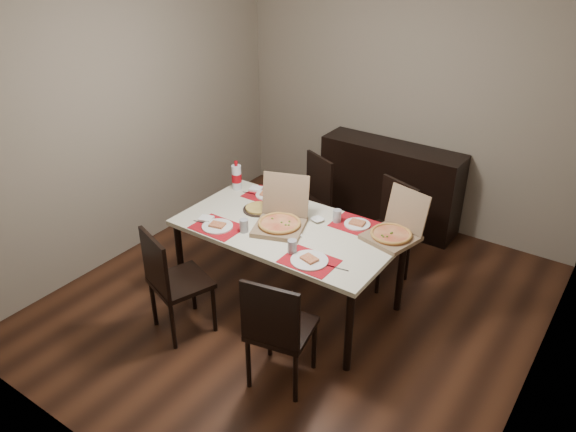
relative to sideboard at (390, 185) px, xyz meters
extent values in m
cube|color=#3E2013|center=(0.00, -1.78, -0.46)|extent=(3.80, 4.00, 0.02)
cube|color=gray|center=(0.00, 0.23, 0.85)|extent=(3.80, 0.02, 2.60)
cube|color=gray|center=(-1.91, -1.78, 0.85)|extent=(0.02, 4.00, 2.60)
cube|color=gray|center=(1.91, -1.78, 0.85)|extent=(0.02, 4.00, 2.60)
cube|color=black|center=(0.00, 0.00, 0.00)|extent=(1.50, 0.40, 0.90)
cube|color=beige|center=(-0.08, -1.80, 0.28)|extent=(1.80, 1.00, 0.04)
cylinder|color=black|center=(-0.92, -2.24, -0.10)|extent=(0.06, 0.06, 0.71)
cylinder|color=black|center=(0.76, -2.24, -0.10)|extent=(0.06, 0.06, 0.71)
cylinder|color=black|center=(-0.92, -1.36, -0.10)|extent=(0.06, 0.06, 0.71)
cylinder|color=black|center=(0.76, -1.36, -0.10)|extent=(0.06, 0.06, 0.71)
cube|color=black|center=(-0.57, -2.58, 0.00)|extent=(0.54, 0.54, 0.04)
cube|color=black|center=(-0.63, -2.76, 0.25)|extent=(0.41, 0.17, 0.46)
cylinder|color=black|center=(-0.80, -2.69, -0.24)|extent=(0.04, 0.04, 0.43)
cylinder|color=black|center=(-0.46, -2.81, -0.24)|extent=(0.04, 0.04, 0.43)
cylinder|color=black|center=(-0.68, -2.35, -0.24)|extent=(0.04, 0.04, 0.43)
cylinder|color=black|center=(-0.34, -2.47, -0.24)|extent=(0.04, 0.04, 0.43)
cube|color=black|center=(0.41, -2.58, 0.00)|extent=(0.50, 0.50, 0.04)
cube|color=black|center=(0.45, -2.77, 0.25)|extent=(0.42, 0.11, 0.46)
cylinder|color=black|center=(0.27, -2.79, -0.24)|extent=(0.04, 0.04, 0.43)
cylinder|color=black|center=(0.62, -2.72, -0.24)|extent=(0.04, 0.04, 0.43)
cylinder|color=black|center=(0.20, -2.44, -0.24)|extent=(0.04, 0.04, 0.43)
cylinder|color=black|center=(0.55, -2.37, -0.24)|extent=(0.04, 0.04, 0.43)
cube|color=black|center=(-0.51, -0.92, 0.00)|extent=(0.55, 0.55, 0.04)
cube|color=black|center=(-0.43, -0.75, 0.25)|extent=(0.40, 0.20, 0.46)
cylinder|color=black|center=(-0.27, -0.83, -0.24)|extent=(0.04, 0.04, 0.43)
cylinder|color=black|center=(-0.60, -0.68, -0.24)|extent=(0.04, 0.04, 0.43)
cylinder|color=black|center=(-0.42, -1.16, -0.24)|extent=(0.04, 0.04, 0.43)
cylinder|color=black|center=(-0.74, -1.01, -0.24)|extent=(0.04, 0.04, 0.43)
cube|color=black|center=(0.40, -1.02, 0.00)|extent=(0.54, 0.54, 0.04)
cube|color=black|center=(0.47, -0.84, 0.25)|extent=(0.40, 0.17, 0.46)
cylinder|color=black|center=(0.63, -0.91, -0.24)|extent=(0.04, 0.04, 0.43)
cylinder|color=black|center=(0.29, -0.78, -0.24)|extent=(0.04, 0.04, 0.43)
cylinder|color=black|center=(0.51, -1.25, -0.24)|extent=(0.04, 0.04, 0.43)
cylinder|color=black|center=(0.17, -1.12, -0.24)|extent=(0.04, 0.04, 0.43)
cube|color=#A90B16|center=(-0.55, -2.14, 0.30)|extent=(0.40, 0.30, 0.00)
cylinder|color=white|center=(-0.55, -2.14, 0.31)|extent=(0.25, 0.25, 0.01)
cube|color=tan|center=(-0.55, -2.14, 0.33)|extent=(0.14, 0.12, 0.02)
cylinder|color=#9899A2|center=(-0.32, -2.07, 0.36)|extent=(0.07, 0.07, 0.11)
cube|color=#B2B2B7|center=(-0.69, -2.15, 0.30)|extent=(0.20, 0.04, 0.00)
cube|color=white|center=(-0.71, -2.10, 0.31)|extent=(0.13, 0.13, 0.02)
cube|color=#A90B16|center=(0.35, -2.14, 0.30)|extent=(0.40, 0.30, 0.00)
cylinder|color=white|center=(0.35, -2.14, 0.31)|extent=(0.28, 0.28, 0.01)
cube|color=tan|center=(0.35, -2.14, 0.33)|extent=(0.14, 0.12, 0.02)
cylinder|color=#9899A2|center=(0.18, -2.11, 0.36)|extent=(0.07, 0.07, 0.11)
cube|color=#B2B2B7|center=(0.55, -2.10, 0.30)|extent=(0.20, 0.04, 0.00)
cube|color=#A90B16|center=(-0.55, -1.44, 0.30)|extent=(0.40, 0.30, 0.00)
cylinder|color=white|center=(-0.55, -1.44, 0.31)|extent=(0.21, 0.21, 0.01)
cube|color=tan|center=(-0.55, -1.44, 0.33)|extent=(0.14, 0.12, 0.02)
cylinder|color=#9899A2|center=(-0.32, -1.54, 0.36)|extent=(0.07, 0.07, 0.11)
cube|color=#B2B2B7|center=(-0.69, -1.49, 0.30)|extent=(0.20, 0.04, 0.00)
cube|color=white|center=(-0.71, -1.40, 0.31)|extent=(0.13, 0.13, 0.02)
cube|color=#A90B16|center=(0.38, -1.46, 0.30)|extent=(0.40, 0.30, 0.00)
cylinder|color=white|center=(0.38, -1.46, 0.31)|extent=(0.22, 0.22, 0.01)
cube|color=tan|center=(0.38, -1.46, 0.33)|extent=(0.13, 0.10, 0.02)
cylinder|color=#9899A2|center=(0.21, -1.50, 0.36)|extent=(0.07, 0.07, 0.11)
cube|color=#B2B2B7|center=(0.51, -1.45, 0.30)|extent=(0.20, 0.04, 0.00)
cube|color=white|center=(0.03, -1.88, 0.31)|extent=(0.16, 0.16, 0.02)
cube|color=#7A6046|center=(-0.11, -1.87, 0.32)|extent=(0.50, 0.50, 0.04)
cube|color=#7A6046|center=(-0.18, -1.69, 0.52)|extent=(0.40, 0.21, 0.35)
cylinder|color=tan|center=(-0.11, -1.87, 0.35)|extent=(0.43, 0.43, 0.02)
cube|color=#7A6046|center=(0.70, -1.51, 0.32)|extent=(0.44, 0.44, 0.04)
cube|color=#7A6046|center=(0.75, -1.33, 0.50)|extent=(0.37, 0.16, 0.33)
cylinder|color=tan|center=(0.70, -1.51, 0.35)|extent=(0.38, 0.38, 0.02)
cylinder|color=black|center=(-0.45, -1.71, 0.31)|extent=(0.27, 0.27, 0.01)
cylinder|color=#D5B252|center=(-0.45, -1.71, 0.32)|extent=(0.23, 0.23, 0.02)
imported|color=white|center=(0.07, -1.58, 0.31)|extent=(0.13, 0.13, 0.03)
cylinder|color=silver|center=(-0.88, -1.48, 0.42)|extent=(0.09, 0.09, 0.23)
cylinder|color=#9B070F|center=(-0.88, -1.48, 0.41)|extent=(0.09, 0.09, 0.08)
cylinder|color=#9B070F|center=(-0.88, -1.48, 0.55)|extent=(0.03, 0.03, 0.04)
camera|label=1|loc=(2.20, -5.09, 2.57)|focal=35.00mm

